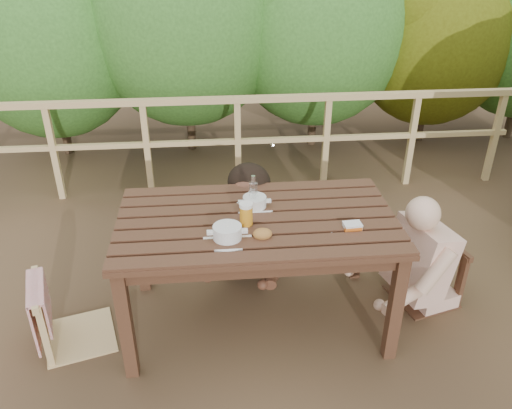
{
  "coord_description": "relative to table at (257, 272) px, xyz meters",
  "views": [
    {
      "loc": [
        -0.27,
        -2.8,
        2.48
      ],
      "look_at": [
        0.0,
        0.05,
        0.9
      ],
      "focal_mm": 36.09,
      "sensor_mm": 36.0,
      "label": 1
    }
  ],
  "objects": [
    {
      "name": "ground",
      "position": [
        0.0,
        0.0,
        -0.41
      ],
      "size": [
        60.0,
        60.0,
        0.0
      ],
      "primitive_type": "plane",
      "color": "brown",
      "rests_on": "ground"
    },
    {
      "name": "table",
      "position": [
        0.0,
        0.0,
        0.0
      ],
      "size": [
        1.77,
        0.99,
        0.82
      ],
      "primitive_type": "cube",
      "color": "#3F2618",
      "rests_on": "ground"
    },
    {
      "name": "chair_left",
      "position": [
        -1.21,
        -0.07,
        0.05
      ],
      "size": [
        0.57,
        0.57,
        0.93
      ],
      "primitive_type": "cube",
      "rotation": [
        0.0,
        0.0,
        1.85
      ],
      "color": "tan",
      "rests_on": "ground"
    },
    {
      "name": "chair_far",
      "position": [
        0.05,
        0.72,
        0.08
      ],
      "size": [
        0.61,
        0.61,
        0.98
      ],
      "primitive_type": "cube",
      "rotation": [
        0.0,
        0.0,
        -0.31
      ],
      "color": "#3F2618",
      "rests_on": "ground"
    },
    {
      "name": "chair_right",
      "position": [
        1.25,
        0.12,
        0.02
      ],
      "size": [
        0.52,
        0.52,
        0.85
      ],
      "primitive_type": "cube",
      "rotation": [
        0.0,
        0.0,
        -1.3
      ],
      "color": "#3F2618",
      "rests_on": "ground"
    },
    {
      "name": "woman",
      "position": [
        0.05,
        0.74,
        0.31
      ],
      "size": [
        0.77,
        0.85,
        1.44
      ],
      "primitive_type": null,
      "rotation": [
        0.0,
        0.0,
        2.84
      ],
      "color": "black",
      "rests_on": "ground"
    },
    {
      "name": "diner_right",
      "position": [
        1.28,
        0.12,
        0.31
      ],
      "size": [
        0.84,
        0.75,
        1.44
      ],
      "primitive_type": null,
      "rotation": [
        0.0,
        0.0,
        1.84
      ],
      "color": "beige",
      "rests_on": "ground"
    },
    {
      "name": "railing",
      "position": [
        0.0,
        2.0,
        0.1
      ],
      "size": [
        5.6,
        0.1,
        1.01
      ],
      "primitive_type": "cube",
      "color": "tan",
      "rests_on": "ground"
    },
    {
      "name": "soup_near",
      "position": [
        -0.2,
        -0.22,
        0.46
      ],
      "size": [
        0.29,
        0.29,
        0.1
      ],
      "primitive_type": "cylinder",
      "color": "silver",
      "rests_on": "table"
    },
    {
      "name": "soup_far",
      "position": [
        -0.0,
        0.15,
        0.45
      ],
      "size": [
        0.26,
        0.26,
        0.09
      ],
      "primitive_type": "cylinder",
      "color": "silver",
      "rests_on": "table"
    },
    {
      "name": "bread_roll",
      "position": [
        0.01,
        -0.23,
        0.44
      ],
      "size": [
        0.12,
        0.09,
        0.07
      ],
      "primitive_type": "ellipsoid",
      "color": "olive",
      "rests_on": "table"
    },
    {
      "name": "beer_glass",
      "position": [
        -0.07,
        -0.08,
        0.49
      ],
      "size": [
        0.08,
        0.08,
        0.16
      ],
      "primitive_type": "cylinder",
      "color": "#C4861B",
      "rests_on": "table"
    },
    {
      "name": "bottle",
      "position": [
        -0.01,
        0.15,
        0.53
      ],
      "size": [
        0.06,
        0.06,
        0.24
      ],
      "primitive_type": "cylinder",
      "color": "silver",
      "rests_on": "table"
    },
    {
      "name": "butter_tub",
      "position": [
        0.57,
        -0.18,
        0.43
      ],
      "size": [
        0.12,
        0.09,
        0.05
      ],
      "primitive_type": "cube",
      "rotation": [
        0.0,
        0.0,
        0.07
      ],
      "color": "white",
      "rests_on": "table"
    }
  ]
}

